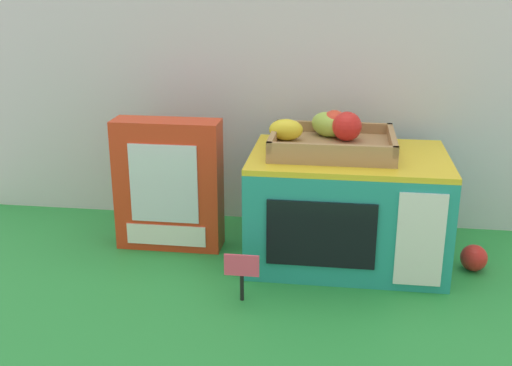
{
  "coord_description": "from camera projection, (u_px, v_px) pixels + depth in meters",
  "views": [
    {
      "loc": [
        0.16,
        -1.34,
        0.63
      ],
      "look_at": [
        -0.02,
        0.0,
        0.17
      ],
      "focal_mm": 44.07,
      "sensor_mm": 36.0,
      "label": 1
    }
  ],
  "objects": [
    {
      "name": "ground_plane",
      "position": [
        265.0,
        251.0,
        1.48
      ],
      "size": [
        1.7,
        1.7,
        0.0
      ],
      "primitive_type": "plane",
      "color": "green",
      "rests_on": "ground"
    },
    {
      "name": "loose_toy_apple",
      "position": [
        474.0,
        258.0,
        1.38
      ],
      "size": [
        0.06,
        0.06,
        0.06
      ],
      "primitive_type": "sphere",
      "color": "red",
      "rests_on": "ground"
    },
    {
      "name": "toy_microwave",
      "position": [
        347.0,
        207.0,
        1.41
      ],
      "size": [
        0.43,
        0.3,
        0.25
      ],
      "color": "teal",
      "rests_on": "ground"
    },
    {
      "name": "food_groups_crate",
      "position": [
        330.0,
        138.0,
        1.39
      ],
      "size": [
        0.28,
        0.22,
        0.09
      ],
      "color": "#A37F51",
      "rests_on": "toy_microwave"
    },
    {
      "name": "cookie_set_box",
      "position": [
        169.0,
        185.0,
        1.46
      ],
      "size": [
        0.25,
        0.08,
        0.31
      ],
      "color": "red",
      "rests_on": "ground"
    },
    {
      "name": "price_sign",
      "position": [
        242.0,
        270.0,
        1.24
      ],
      "size": [
        0.07,
        0.01,
        0.1
      ],
      "color": "black",
      "rests_on": "ground"
    },
    {
      "name": "display_back_panel",
      "position": [
        277.0,
        86.0,
        1.58
      ],
      "size": [
        1.61,
        0.03,
        0.71
      ],
      "primitive_type": "cube",
      "color": "silver",
      "rests_on": "ground"
    }
  ]
}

